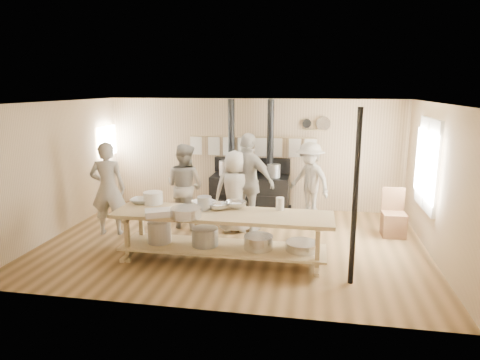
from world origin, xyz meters
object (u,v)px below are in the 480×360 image
object	(u,v)px
roasting_pan	(159,213)
cook_right	(248,183)
cook_left	(185,186)
cook_far_left	(108,189)
prep_table	(222,232)
cook_by_window	(310,180)
chair	(393,222)
stove	(250,190)
cook_center	(235,192)

from	to	relation	value
roasting_pan	cook_right	bearing A→B (deg)	60.68
cook_right	cook_left	bearing A→B (deg)	25.43
cook_far_left	prep_table	bearing A→B (deg)	145.21
cook_far_left	cook_left	xyz separation A→B (m)	(1.35, 0.66, -0.05)
cook_left	prep_table	bearing A→B (deg)	144.47
cook_left	cook_by_window	xyz separation A→B (m)	(2.51, 1.21, -0.03)
cook_right	cook_by_window	world-z (taller)	cook_right
prep_table	cook_right	xyz separation A→B (m)	(0.17, 1.67, 0.47)
cook_right	chair	distance (m)	2.95
stove	roasting_pan	size ratio (longest dim) A/B	5.86
cook_far_left	roasting_pan	size ratio (longest dim) A/B	4.15
stove	cook_center	distance (m)	1.51
cook_far_left	cook_center	world-z (taller)	cook_far_left
cook_right	cook_by_window	bearing A→B (deg)	-111.47
cook_left	cook_by_window	world-z (taller)	cook_left
cook_by_window	roasting_pan	size ratio (longest dim) A/B	3.79
cook_left	cook_center	world-z (taller)	cook_left
cook_far_left	cook_by_window	xyz separation A→B (m)	(3.86, 1.87, -0.08)
prep_table	cook_center	size ratio (longest dim) A/B	2.18
cook_left	chair	size ratio (longest dim) A/B	1.87
stove	cook_right	world-z (taller)	stove
cook_center	roasting_pan	distance (m)	2.07
stove	cook_left	xyz separation A→B (m)	(-1.14, -1.38, 0.35)
cook_center	cook_right	size ratio (longest dim) A/B	0.83
cook_right	cook_far_left	bearing A→B (deg)	38.54
cook_right	roasting_pan	bearing A→B (deg)	84.66
prep_table	cook_far_left	distance (m)	2.71
prep_table	chair	world-z (taller)	chair
stove	chair	xyz separation A→B (m)	(3.03, -1.18, -0.24)
cook_far_left	cook_by_window	world-z (taller)	cook_far_left
cook_right	chair	size ratio (longest dim) A/B	2.12
prep_table	chair	distance (m)	3.55
roasting_pan	cook_by_window	bearing A→B (deg)	53.89
cook_left	roasting_pan	distance (m)	1.98
cook_center	cook_by_window	distance (m)	1.95
stove	prep_table	world-z (taller)	stove
cook_center	prep_table	bearing A→B (deg)	78.33
stove	cook_far_left	bearing A→B (deg)	-140.78
cook_far_left	stove	bearing A→B (deg)	-154.14
cook_far_left	chair	world-z (taller)	cook_far_left
cook_right	roasting_pan	distance (m)	2.30
cook_by_window	prep_table	bearing A→B (deg)	-74.77
roasting_pan	cook_left	bearing A→B (deg)	95.53
cook_center	chair	bearing A→B (deg)	170.69
cook_center	roasting_pan	xyz separation A→B (m)	(-0.87, -1.88, 0.07)
prep_table	roasting_pan	xyz separation A→B (m)	(-0.95, -0.33, 0.38)
prep_table	cook_by_window	xyz separation A→B (m)	(1.37, 2.85, 0.32)
stove	cook_right	bearing A→B (deg)	-82.70
roasting_pan	stove	bearing A→B (deg)	74.11
stove	cook_center	bearing A→B (deg)	-93.16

